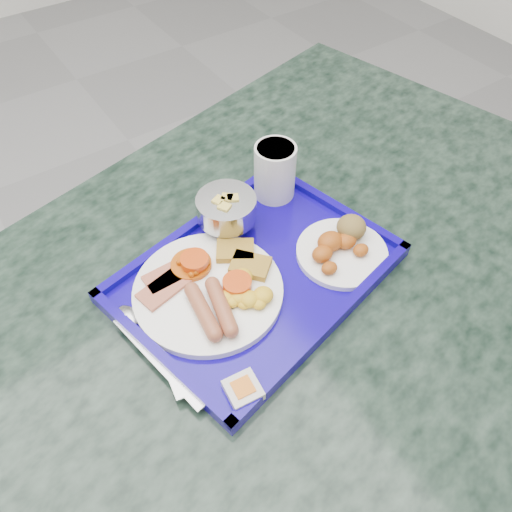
{
  "coord_description": "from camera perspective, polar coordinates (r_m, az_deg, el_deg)",
  "views": [
    {
      "loc": [
        0.05,
        -0.66,
        1.48
      ],
      "look_at": [
        0.34,
        -0.25,
        0.89
      ],
      "focal_mm": 35.0,
      "sensor_mm": 36.0,
      "label": 1
    }
  ],
  "objects": [
    {
      "name": "floor",
      "position": [
        1.62,
        -15.96,
        -20.38
      ],
      "size": [
        6.0,
        6.0,
        0.0
      ],
      "primitive_type": "plane",
      "color": "gray",
      "rests_on": "ground"
    },
    {
      "name": "spoon",
      "position": [
        0.76,
        -13.5,
        -7.93
      ],
      "size": [
        0.05,
        0.18,
        0.01
      ],
      "rotation": [
        0.0,
        0.0,
        -0.15
      ],
      "color": "#A9A9AB",
      "rests_on": "tray"
    },
    {
      "name": "jam_packet",
      "position": [
        0.69,
        -1.49,
        -15.04
      ],
      "size": [
        0.05,
        0.05,
        0.02
      ],
      "rotation": [
        0.0,
        0.0,
        -0.12
      ],
      "color": "silver",
      "rests_on": "tray"
    },
    {
      "name": "main_plate",
      "position": [
        0.77,
        -5.01,
        -3.69
      ],
      "size": [
        0.23,
        0.23,
        0.04
      ],
      "rotation": [
        0.0,
        0.0,
        -0.29
      ],
      "color": "white",
      "rests_on": "tray"
    },
    {
      "name": "juice_cup",
      "position": [
        0.9,
        2.17,
        9.81
      ],
      "size": [
        0.07,
        0.07,
        0.1
      ],
      "color": "silver",
      "rests_on": "tray"
    },
    {
      "name": "bread_plate",
      "position": [
        0.83,
        9.79,
        1.14
      ],
      "size": [
        0.15,
        0.15,
        0.05
      ],
      "rotation": [
        0.0,
        0.0,
        -0.11
      ],
      "color": "white",
      "rests_on": "tray"
    },
    {
      "name": "knife",
      "position": [
        0.73,
        -11.28,
        -11.74
      ],
      "size": [
        0.05,
        0.19,
        0.0
      ],
      "primitive_type": "cube",
      "rotation": [
        0.0,
        0.0,
        0.17
      ],
      "color": "#A9A9AB",
      "rests_on": "tray"
    },
    {
      "name": "fruit_bowl",
      "position": [
        0.84,
        -3.39,
        5.4
      ],
      "size": [
        0.1,
        0.1,
        0.07
      ],
      "color": "#A9A9AB",
      "rests_on": "tray"
    },
    {
      "name": "tray",
      "position": [
        0.81,
        -0.0,
        -2.09
      ],
      "size": [
        0.48,
        0.4,
        0.03
      ],
      "rotation": [
        0.0,
        0.0,
        0.22
      ],
      "color": "#10038F",
      "rests_on": "table"
    },
    {
      "name": "table",
      "position": [
        0.99,
        2.98,
        -10.23
      ],
      "size": [
        1.51,
        1.18,
        0.83
      ],
      "rotation": [
        0.0,
        0.0,
        0.24
      ],
      "color": "gray",
      "rests_on": "floor"
    }
  ]
}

